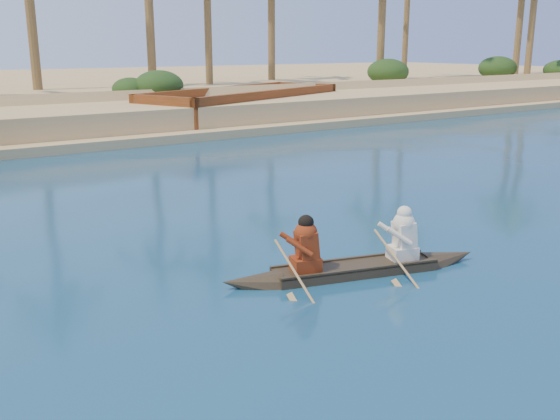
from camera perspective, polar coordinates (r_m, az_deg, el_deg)
canoe at (r=10.93m, az=6.89°, el=-4.57°), size 4.77×1.89×1.32m
barge_right at (r=32.87m, az=-3.27°, el=9.28°), size 12.70×8.14×2.01m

